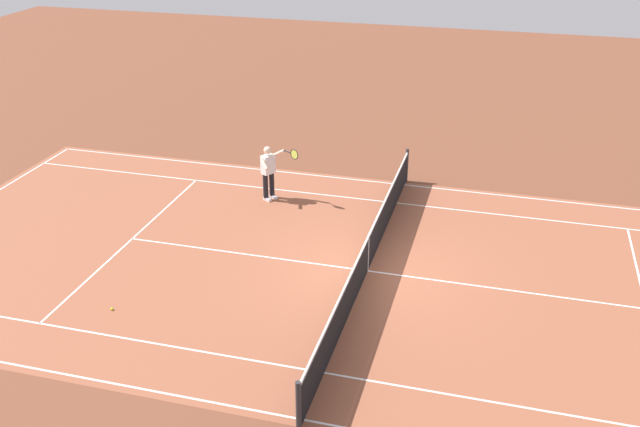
# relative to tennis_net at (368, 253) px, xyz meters

# --- Properties ---
(ground_plane) EXTENTS (60.00, 60.00, 0.00)m
(ground_plane) POSITION_rel_tennis_net_xyz_m (0.00, 0.00, -0.49)
(ground_plane) COLOR brown
(court_slab) EXTENTS (24.20, 11.40, 0.00)m
(court_slab) POSITION_rel_tennis_net_xyz_m (0.00, 0.00, -0.49)
(court_slab) COLOR #935138
(court_slab) RESTS_ON ground_plane
(court_line_markings) EXTENTS (23.85, 11.05, 0.01)m
(court_line_markings) POSITION_rel_tennis_net_xyz_m (0.00, 0.00, -0.49)
(court_line_markings) COLOR white
(court_line_markings) RESTS_ON ground_plane
(tennis_net) EXTENTS (0.10, 11.70, 1.08)m
(tennis_net) POSITION_rel_tennis_net_xyz_m (0.00, 0.00, 0.00)
(tennis_net) COLOR #2D2D33
(tennis_net) RESTS_ON ground_plane
(tennis_player_near) EXTENTS (1.19, 0.75, 1.70)m
(tennis_player_near) POSITION_rel_tennis_net_xyz_m (3.69, -3.40, 0.44)
(tennis_player_near) COLOR black
(tennis_player_near) RESTS_ON ground_plane
(tennis_ball) EXTENTS (0.07, 0.07, 0.07)m
(tennis_ball) POSITION_rel_tennis_net_xyz_m (5.15, 3.22, -0.46)
(tennis_ball) COLOR #CCE01E
(tennis_ball) RESTS_ON ground_plane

